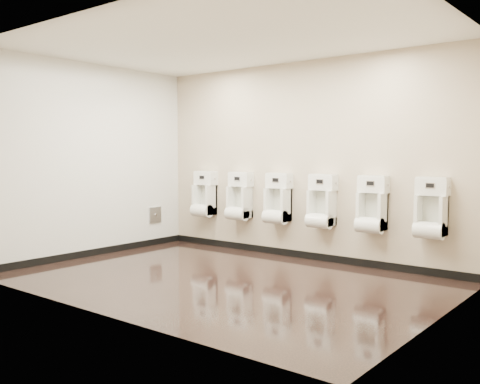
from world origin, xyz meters
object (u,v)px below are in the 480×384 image
object	(u,v)px
urinal_5	(431,213)
urinal_0	(204,198)
urinal_2	(277,202)
urinal_4	(372,209)
urinal_1	(239,200)
access_panel	(155,215)
urinal_3	(321,205)

from	to	relation	value
urinal_5	urinal_0	bearing A→B (deg)	180.00
urinal_2	urinal_4	xyz separation A→B (m)	(1.46, 0.00, 0.00)
urinal_1	urinal_4	xyz separation A→B (m)	(2.17, 0.00, 0.00)
access_panel	urinal_4	bearing A→B (deg)	6.68
urinal_5	access_panel	bearing A→B (deg)	-174.47
urinal_0	urinal_5	distance (m)	3.65
urinal_1	urinal_3	distance (m)	1.44
urinal_2	urinal_3	size ratio (longest dim) A/B	1.00
access_panel	urinal_3	size ratio (longest dim) A/B	0.35
urinal_0	urinal_4	size ratio (longest dim) A/B	1.00
urinal_1	urinal_5	bearing A→B (deg)	0.00
urinal_0	urinal_1	world-z (taller)	same
urinal_5	urinal_4	bearing A→B (deg)	180.00
access_panel	urinal_3	world-z (taller)	urinal_3
urinal_3	urinal_5	size ratio (longest dim) A/B	1.00
urinal_0	urinal_3	xyz separation A→B (m)	(2.16, 0.00, 0.00)
urinal_2	urinal_3	xyz separation A→B (m)	(0.73, 0.00, 0.00)
urinal_3	urinal_2	bearing A→B (deg)	180.00
access_panel	urinal_4	size ratio (longest dim) A/B	0.35
urinal_4	urinal_3	bearing A→B (deg)	180.00
access_panel	urinal_2	bearing A→B (deg)	11.15
urinal_0	urinal_2	xyz separation A→B (m)	(1.44, 0.00, 0.00)
access_panel	urinal_0	world-z (taller)	urinal_0
urinal_4	urinal_5	distance (m)	0.76
urinal_4	urinal_5	bearing A→B (deg)	0.00
urinal_0	urinal_1	size ratio (longest dim) A/B	1.00
urinal_2	urinal_4	distance (m)	1.46
urinal_3	urinal_4	size ratio (longest dim) A/B	1.00
urinal_2	urinal_3	bearing A→B (deg)	0.00
urinal_3	urinal_5	xyz separation A→B (m)	(1.49, 0.00, 0.00)
urinal_2	urinal_4	world-z (taller)	same
urinal_1	urinal_4	distance (m)	2.17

